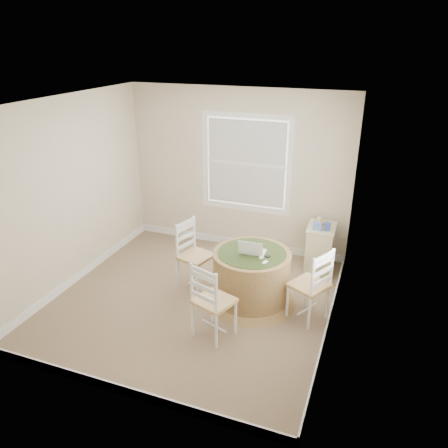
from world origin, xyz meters
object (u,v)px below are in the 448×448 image
at_px(round_table, 251,275).
at_px(corner_chest, 320,248).
at_px(chair_right, 309,285).
at_px(laptop, 252,251).
at_px(chair_near, 214,301).
at_px(chair_left, 196,256).

height_order(round_table, corner_chest, round_table).
xyz_separation_m(chair_right, laptop, (-0.77, 0.10, 0.28)).
xyz_separation_m(round_table, chair_near, (-0.20, -0.84, 0.08)).
height_order(round_table, chair_right, chair_right).
relative_size(laptop, corner_chest, 0.46).
xyz_separation_m(chair_left, chair_right, (1.61, -0.21, 0.00)).
bearing_deg(chair_near, corner_chest, -94.42).
relative_size(chair_left, corner_chest, 1.33).
distance_m(chair_left, chair_near, 1.14).
bearing_deg(chair_left, chair_near, -129.96).
distance_m(round_table, chair_right, 0.78).
bearing_deg(corner_chest, chair_left, -147.15).
distance_m(chair_left, laptop, 0.90).
relative_size(round_table, laptop, 3.62).
bearing_deg(chair_near, chair_right, -123.39).
xyz_separation_m(chair_left, chair_near, (0.65, -0.94, 0.00)).
bearing_deg(laptop, chair_right, 169.24).
xyz_separation_m(round_table, corner_chest, (0.70, 1.19, -0.04)).
bearing_deg(chair_left, corner_chest, -39.26).
bearing_deg(round_table, corner_chest, 77.99).
relative_size(round_table, chair_left, 1.26).
distance_m(chair_near, corner_chest, 2.22).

